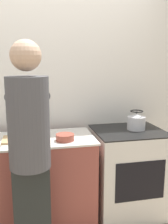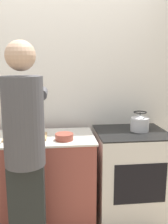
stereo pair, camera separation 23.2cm
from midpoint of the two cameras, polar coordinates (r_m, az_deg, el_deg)
wall_back at (r=2.77m, az=-4.44°, el=4.99°), size 8.00×0.05×2.60m
counter at (r=2.61m, az=-12.55°, el=-15.17°), size 1.53×0.59×0.90m
oven at (r=2.77m, az=12.94°, el=-13.49°), size 0.72×0.64×0.91m
person at (r=1.97m, az=-10.08°, el=-7.65°), size 0.35×0.59×1.76m
cutting_board at (r=2.41m, az=-10.52°, el=-5.66°), size 0.40×0.25×0.02m
knife at (r=2.40m, az=-9.91°, el=-5.44°), size 0.24×0.09×0.01m
kettle at (r=2.64m, az=15.11°, el=-2.44°), size 0.19×0.19×0.20m
bowl_prep at (r=2.31m, az=-1.66°, el=-5.72°), size 0.17×0.17×0.06m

